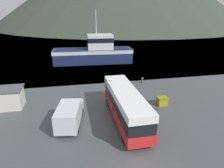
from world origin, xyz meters
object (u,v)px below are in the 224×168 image
at_px(tour_bus, 125,104).
at_px(storage_bin, 162,101).
at_px(fishing_boat, 94,52).
at_px(dock_kiosk, 8,98).
at_px(delivery_van, 70,114).

xyz_separation_m(tour_bus, storage_bin, (5.47, 2.58, -1.36)).
relative_size(fishing_boat, dock_kiosk, 4.99).
bearing_deg(storage_bin, dock_kiosk, 169.99).
xyz_separation_m(fishing_boat, dock_kiosk, (-12.91, -20.01, -1.08)).
height_order(tour_bus, fishing_boat, fishing_boat).
bearing_deg(delivery_van, dock_kiosk, 153.48).
bearing_deg(delivery_van, fishing_boat, 87.94).
bearing_deg(delivery_van, tour_bus, 6.78).
distance_m(storage_bin, dock_kiosk, 18.73).
xyz_separation_m(tour_bus, fishing_boat, (-0.04, 25.84, 0.42)).
bearing_deg(fishing_boat, dock_kiosk, 150.63).
distance_m(tour_bus, dock_kiosk, 14.23).
bearing_deg(tour_bus, delivery_van, 176.00).
height_order(delivery_van, fishing_boat, fishing_boat).
distance_m(delivery_van, storage_bin, 11.48).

